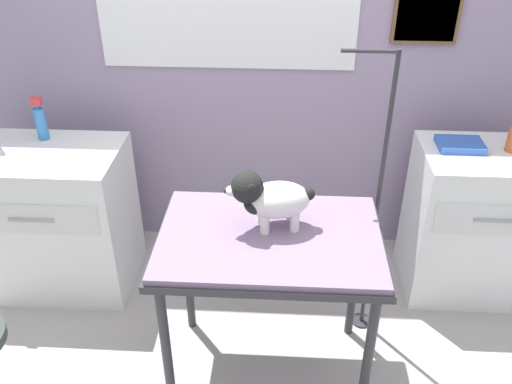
% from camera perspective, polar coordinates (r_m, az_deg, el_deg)
% --- Properties ---
extents(rear_wall_panel, '(4.00, 0.11, 2.30)m').
position_cam_1_polar(rear_wall_panel, '(3.24, 0.50, 12.58)').
color(rear_wall_panel, '#9584A1').
rests_on(rear_wall_panel, ground).
extents(grooming_table, '(0.99, 0.67, 0.85)m').
position_cam_1_polar(grooming_table, '(2.39, 1.43, -6.15)').
color(grooming_table, '#2D2D33').
rests_on(grooming_table, ground).
extents(grooming_arm, '(0.30, 0.11, 1.55)m').
position_cam_1_polar(grooming_arm, '(2.74, 12.30, -2.40)').
color(grooming_arm, '#2D2D33').
rests_on(grooming_arm, ground).
extents(dog, '(0.39, 0.23, 0.28)m').
position_cam_1_polar(dog, '(2.30, 1.36, -0.62)').
color(dog, white).
rests_on(dog, grooming_table).
extents(counter_left, '(0.80, 0.58, 0.88)m').
position_cam_1_polar(counter_left, '(3.35, -20.00, -2.69)').
color(counter_left, silver).
rests_on(counter_left, ground).
extents(cabinet_right, '(0.68, 0.54, 0.90)m').
position_cam_1_polar(cabinet_right, '(3.34, 21.68, -2.97)').
color(cabinet_right, white).
rests_on(cabinet_right, ground).
extents(spray_bottle_tall, '(0.06, 0.06, 0.25)m').
position_cam_1_polar(spray_bottle_tall, '(3.25, -21.71, 6.93)').
color(spray_bottle_tall, '#3379C4').
rests_on(spray_bottle_tall, counter_left).
extents(supply_tray, '(0.24, 0.18, 0.04)m').
position_cam_1_polar(supply_tray, '(3.11, 20.67, 4.68)').
color(supply_tray, blue).
rests_on(supply_tray, cabinet_right).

